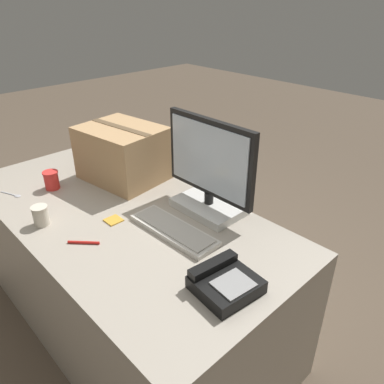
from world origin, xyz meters
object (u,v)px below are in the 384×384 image
object	(u,v)px
keyboard	(174,230)
cardboard_box	(123,153)
sticky_note_pad	(114,220)
pen_marker	(84,242)
paper_cup_left	(51,180)
spoon	(14,195)
desk_phone	(225,282)
paper_cup_right	(41,216)
monitor	(209,175)

from	to	relation	value
keyboard	cardboard_box	bearing A→B (deg)	163.51
sticky_note_pad	pen_marker	bearing A→B (deg)	-71.13
keyboard	cardboard_box	xyz separation A→B (m)	(-0.61, 0.16, 0.13)
cardboard_box	keyboard	bearing A→B (deg)	-14.73
paper_cup_left	sticky_note_pad	size ratio (longest dim) A/B	1.39
spoon	keyboard	bearing A→B (deg)	2.09
spoon	cardboard_box	world-z (taller)	cardboard_box
desk_phone	paper_cup_left	world-z (taller)	paper_cup_left
keyboard	paper_cup_right	world-z (taller)	paper_cup_right
keyboard	desk_phone	distance (m)	0.41
pen_marker	sticky_note_pad	world-z (taller)	pen_marker
paper_cup_left	paper_cup_right	bearing A→B (deg)	-32.79
paper_cup_right	sticky_note_pad	distance (m)	0.32
keyboard	desk_phone	bearing A→B (deg)	-16.34
monitor	keyboard	distance (m)	0.31
cardboard_box	sticky_note_pad	size ratio (longest dim) A/B	6.70
cardboard_box	sticky_note_pad	world-z (taller)	cardboard_box
paper_cup_right	desk_phone	bearing A→B (deg)	18.75
keyboard	pen_marker	distance (m)	0.39
paper_cup_left	sticky_note_pad	distance (m)	0.50
cardboard_box	pen_marker	xyz separation A→B (m)	(0.41, -0.49, -0.14)
spoon	cardboard_box	distance (m)	0.60
monitor	pen_marker	bearing A→B (deg)	-106.36
paper_cup_left	paper_cup_right	size ratio (longest dim) A/B	1.06
monitor	sticky_note_pad	distance (m)	0.49
desk_phone	keyboard	bearing A→B (deg)	171.65
keyboard	paper_cup_left	world-z (taller)	paper_cup_left
monitor	sticky_note_pad	bearing A→B (deg)	-121.09
keyboard	sticky_note_pad	size ratio (longest dim) A/B	6.19
monitor	pen_marker	distance (m)	0.63
desk_phone	pen_marker	distance (m)	0.63
paper_cup_left	cardboard_box	world-z (taller)	cardboard_box
monitor	sticky_note_pad	size ratio (longest dim) A/B	7.09
monitor	paper_cup_left	distance (m)	0.87
cardboard_box	sticky_note_pad	xyz separation A→B (m)	(0.34, -0.30, -0.15)
monitor	cardboard_box	bearing A→B (deg)	-171.27
monitor	keyboard	xyz separation A→B (m)	(0.03, -0.25, -0.18)
desk_phone	spoon	bearing A→B (deg)	-160.89
keyboard	pen_marker	size ratio (longest dim) A/B	4.15
keyboard	paper_cup_right	size ratio (longest dim) A/B	4.74
monitor	keyboard	bearing A→B (deg)	-83.54
spoon	sticky_note_pad	xyz separation A→B (m)	(0.56, 0.24, 0.00)
paper_cup_right	sticky_note_pad	world-z (taller)	paper_cup_right
keyboard	cardboard_box	size ratio (longest dim) A/B	0.92
keyboard	desk_phone	world-z (taller)	desk_phone
monitor	pen_marker	size ratio (longest dim) A/B	4.75
pen_marker	keyboard	bearing A→B (deg)	15.75
keyboard	paper_cup_right	distance (m)	0.61
paper_cup_left	pen_marker	bearing A→B (deg)	-13.11
paper_cup_right	spoon	distance (m)	0.37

